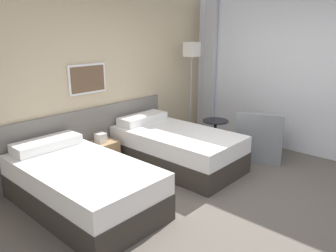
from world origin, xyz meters
TOP-DOWN VIEW (x-y plane):
  - ground_plane at (0.00, 0.00)m, footprint 16.00×16.00m
  - wall_headboard at (-0.03, 2.32)m, footprint 10.00×0.10m
  - wall_window at (2.35, 0.01)m, footprint 0.21×4.80m
  - bed_near_door at (-1.30, 1.28)m, footprint 1.08×1.99m
  - bed_near_window at (0.43, 1.28)m, footprint 1.08×1.99m
  - nightstand at (-0.44, 2.03)m, footprint 0.45×0.37m
  - floor_lamp at (1.59, 1.91)m, footprint 0.24×0.24m
  - side_table at (1.33, 1.15)m, footprint 0.44×0.44m
  - armchair at (1.65, 0.46)m, footprint 0.97×0.95m

SIDE VIEW (x-z plane):
  - ground_plane at x=0.00m, z-range 0.00..0.00m
  - nightstand at x=-0.44m, z-range -0.06..0.51m
  - armchair at x=1.65m, z-range -0.13..0.68m
  - bed_near_door at x=-1.30m, z-range -0.06..0.64m
  - bed_near_window at x=0.43m, z-range -0.06..0.64m
  - side_table at x=1.33m, z-range 0.11..0.69m
  - wall_headboard at x=-0.03m, z-range -0.06..2.64m
  - wall_window at x=2.35m, z-range -0.01..2.69m
  - floor_lamp at x=1.59m, z-range 0.63..2.49m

